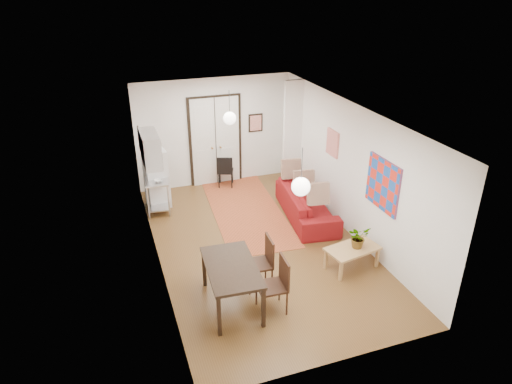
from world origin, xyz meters
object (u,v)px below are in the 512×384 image
object	(u,v)px
dining_table	(231,270)
kitchen_counter	(158,188)
dining_chair_near	(256,257)
sofa	(306,204)
fridge	(156,179)
coffee_table	(352,250)
black_side_chair	(225,167)
dining_chair_far	(270,278)

from	to	relation	value
dining_table	kitchen_counter	bearing A→B (deg)	99.04
kitchen_counter	dining_chair_near	world-z (taller)	dining_chair_near
sofa	fridge	size ratio (longest dim) A/B	1.62
sofa	coffee_table	world-z (taller)	sofa
fridge	dining_table	world-z (taller)	fridge
kitchen_counter	dining_chair_near	xyz separation A→B (m)	(1.26, -3.69, 0.05)
dining_table	dining_chair_near	xyz separation A→B (m)	(0.60, 0.45, -0.14)
kitchen_counter	black_side_chair	xyz separation A→B (m)	(1.92, 0.81, -0.01)
dining_chair_near	fridge	bearing A→B (deg)	-158.30
black_side_chair	dining_chair_near	bearing A→B (deg)	101.28
coffee_table	dining_chair_far	size ratio (longest dim) A/B	1.11
dining_chair_near	dining_chair_far	xyz separation A→B (m)	(0.00, -0.70, 0.00)
dining_chair_far	black_side_chair	xyz separation A→B (m)	(0.66, 5.20, -0.06)
dining_chair_near	dining_chair_far	distance (m)	0.70
dining_chair_far	sofa	bearing A→B (deg)	147.68
dining_table	black_side_chair	xyz separation A→B (m)	(1.26, 4.95, -0.20)
coffee_table	dining_chair_near	distance (m)	1.96
kitchen_counter	dining_chair_far	size ratio (longest dim) A/B	1.16
coffee_table	dining_chair_far	world-z (taller)	dining_chair_far
sofa	fridge	world-z (taller)	fridge
sofa	dining_table	world-z (taller)	dining_table
sofa	kitchen_counter	distance (m)	3.64
sofa	dining_chair_far	world-z (taller)	dining_chair_far
kitchen_counter	black_side_chair	bearing A→B (deg)	30.79
fridge	dining_chair_near	distance (m)	4.02
sofa	coffee_table	distance (m)	2.21
black_side_chair	dining_chair_far	bearing A→B (deg)	102.40
coffee_table	kitchen_counter	distance (m)	5.00
dining_chair_near	dining_chair_far	world-z (taller)	same
dining_chair_near	coffee_table	bearing A→B (deg)	89.08
coffee_table	dining_chair_far	xyz separation A→B (m)	(-1.94, -0.55, 0.19)
dining_table	dining_chair_near	world-z (taller)	dining_chair_near
fridge	dining_chair_near	size ratio (longest dim) A/B	1.47
coffee_table	kitchen_counter	world-z (taller)	kitchen_counter
coffee_table	dining_chair_far	bearing A→B (deg)	-164.12
fridge	coffee_table	bearing A→B (deg)	-59.04
sofa	kitchen_counter	bearing A→B (deg)	71.11
kitchen_counter	dining_chair_far	world-z (taller)	dining_chair_far
coffee_table	dining_chair_far	distance (m)	2.03
kitchen_counter	dining_chair_near	bearing A→B (deg)	-63.17
coffee_table	dining_chair_near	size ratio (longest dim) A/B	1.11
fridge	dining_table	size ratio (longest dim) A/B	0.97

